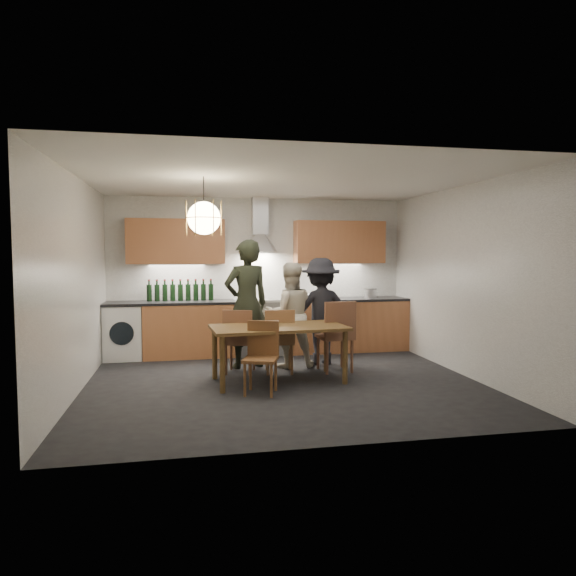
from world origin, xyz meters
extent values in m
plane|color=black|center=(0.00, 0.00, 0.00)|extent=(5.00, 5.00, 0.00)
cube|color=white|center=(0.00, 2.25, 1.30)|extent=(5.00, 0.02, 2.60)
cube|color=white|center=(0.00, -2.25, 1.30)|extent=(5.00, 0.02, 2.60)
cube|color=white|center=(-2.50, 0.00, 1.30)|extent=(0.02, 4.50, 2.60)
cube|color=white|center=(2.50, 0.00, 1.30)|extent=(0.02, 4.50, 2.60)
cube|color=white|center=(0.00, 0.00, 2.60)|extent=(5.00, 4.50, 0.02)
cube|color=#D68652|center=(-1.18, 1.95, 0.43)|extent=(1.45, 0.60, 0.86)
cube|color=#D68652|center=(1.48, 1.95, 0.43)|extent=(2.05, 0.60, 0.86)
cube|color=white|center=(-2.20, 1.95, 0.42)|extent=(0.58, 0.58, 0.85)
cube|color=black|center=(-1.48, 1.95, 0.88)|extent=(2.05, 0.62, 0.04)
cube|color=black|center=(1.48, 1.95, 0.88)|extent=(2.05, 0.62, 0.04)
cube|color=silver|center=(0.00, 1.95, 0.40)|extent=(0.90, 0.60, 0.80)
cube|color=black|center=(0.00, 1.66, 0.38)|extent=(0.78, 0.02, 0.42)
cube|color=slate|center=(0.00, 1.95, 0.84)|extent=(0.90, 0.60, 0.08)
cube|color=silver|center=(0.00, 1.69, 0.90)|extent=(0.90, 0.08, 0.04)
cube|color=#BF7649|center=(-1.38, 2.08, 1.86)|extent=(1.55, 0.35, 0.72)
cube|color=#BF7649|center=(1.38, 2.08, 1.86)|extent=(1.55, 0.35, 0.72)
cube|color=silver|center=(0.00, 2.12, 2.29)|extent=(0.26, 0.22, 0.62)
cylinder|color=black|center=(-1.00, -0.10, 2.35)|extent=(0.01, 0.01, 0.50)
sphere|color=#FFE0A5|center=(-1.00, -0.10, 2.10)|extent=(0.40, 0.40, 0.40)
torus|color=gold|center=(-1.00, -0.10, 2.10)|extent=(0.43, 0.43, 0.01)
cube|color=brown|center=(-0.05, 0.07, 0.71)|extent=(1.79, 0.99, 0.04)
cylinder|color=brown|center=(-0.81, -0.35, 0.35)|extent=(0.07, 0.07, 0.69)
cylinder|color=brown|center=(-0.86, 0.36, 0.35)|extent=(0.07, 0.07, 0.69)
cylinder|color=brown|center=(0.76, -0.23, 0.35)|extent=(0.07, 0.07, 0.69)
cylinder|color=brown|center=(0.71, 0.48, 0.35)|extent=(0.07, 0.07, 0.69)
cube|color=brown|center=(-0.49, 0.66, 0.44)|extent=(0.51, 0.51, 0.04)
cube|color=brown|center=(-0.55, 0.48, 0.68)|extent=(0.40, 0.16, 0.45)
cylinder|color=brown|center=(-0.29, 0.77, 0.21)|extent=(0.03, 0.03, 0.42)
cylinder|color=brown|center=(-0.38, 0.45, 0.21)|extent=(0.03, 0.03, 0.42)
cylinder|color=brown|center=(-0.60, 0.86, 0.21)|extent=(0.03, 0.03, 0.42)
cylinder|color=brown|center=(-0.70, 0.55, 0.21)|extent=(0.03, 0.03, 0.42)
cube|color=brown|center=(0.04, 0.56, 0.44)|extent=(0.45, 0.45, 0.04)
cube|color=brown|center=(0.02, 0.38, 0.68)|extent=(0.41, 0.08, 0.45)
cylinder|color=brown|center=(0.22, 0.71, 0.21)|extent=(0.03, 0.03, 0.42)
cylinder|color=brown|center=(0.19, 0.38, 0.21)|extent=(0.03, 0.03, 0.42)
cylinder|color=brown|center=(-0.10, 0.74, 0.21)|extent=(0.03, 0.03, 0.42)
cylinder|color=brown|center=(-0.14, 0.41, 0.21)|extent=(0.03, 0.03, 0.42)
cube|color=brown|center=(0.84, 0.50, 0.49)|extent=(0.49, 0.49, 0.04)
cube|color=brown|center=(0.85, 0.29, 0.76)|extent=(0.46, 0.08, 0.50)
cylinder|color=brown|center=(1.00, 0.70, 0.23)|extent=(0.04, 0.04, 0.47)
cylinder|color=brown|center=(1.04, 0.33, 0.23)|extent=(0.04, 0.04, 0.47)
cylinder|color=brown|center=(0.64, 0.67, 0.23)|extent=(0.04, 0.04, 0.47)
cylinder|color=brown|center=(0.67, 0.30, 0.23)|extent=(0.04, 0.04, 0.47)
cube|color=brown|center=(-0.37, -0.47, 0.42)|extent=(0.49, 0.49, 0.04)
cube|color=brown|center=(-0.31, -0.31, 0.65)|extent=(0.38, 0.16, 0.42)
cylinder|color=brown|center=(-0.57, -0.57, 0.20)|extent=(0.03, 0.03, 0.40)
cylinder|color=brown|center=(-0.46, -0.27, 0.20)|extent=(0.03, 0.03, 0.40)
cylinder|color=brown|center=(-0.27, -0.67, 0.20)|extent=(0.03, 0.03, 0.40)
cylinder|color=brown|center=(-0.17, -0.38, 0.20)|extent=(0.03, 0.03, 0.40)
imported|color=black|center=(-0.36, 0.98, 0.93)|extent=(0.78, 0.63, 1.87)
imported|color=beige|center=(0.26, 0.89, 0.77)|extent=(0.75, 0.58, 1.54)
imported|color=black|center=(0.76, 1.01, 0.80)|extent=(1.06, 0.65, 1.60)
imported|color=#B9B9BD|center=(0.89, 1.95, 0.94)|extent=(0.35, 0.35, 0.08)
cylinder|color=silver|center=(1.90, 1.95, 0.98)|extent=(0.24, 0.24, 0.15)
camera|label=1|loc=(-1.22, -6.44, 1.69)|focal=32.00mm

